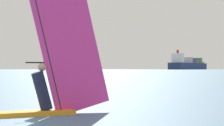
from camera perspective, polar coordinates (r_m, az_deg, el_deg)
The scene contains 2 objects.
windsurfer at distance 11.67m, azimuth -8.00°, elevation -1.52°, with size 3.22×2.14×4.15m.
cargo_ship at distance 803.93m, azimuth 10.10°, elevation -0.23°, with size 85.96×142.51×33.93m.
Camera 1 is at (4.39, -9.58, 1.23)m, focal length 69.01 mm.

